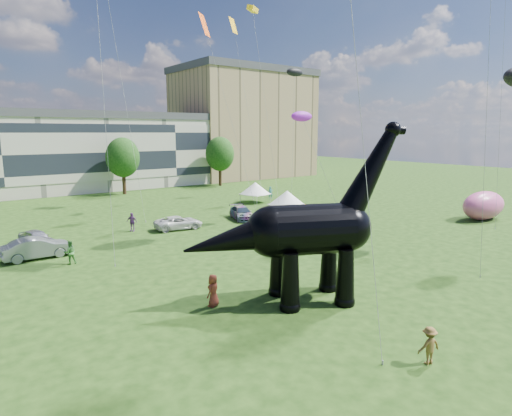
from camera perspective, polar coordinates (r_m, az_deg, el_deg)
ground at (r=22.99m, az=12.58°, el=-15.24°), size 220.00×220.00×0.00m
apartment_block at (r=96.25m, az=-1.64°, el=10.86°), size 28.00×18.00×22.00m
tree_mid_right at (r=70.53m, az=-17.36°, el=6.85°), size 5.20×5.20×9.44m
tree_far_right at (r=78.53m, az=-4.85°, el=7.56°), size 5.20×5.20×9.44m
dinosaur_sculpture at (r=24.61m, az=6.17°, el=-3.32°), size 12.72×7.10×10.74m
car_silver at (r=41.68m, az=-27.21°, el=-3.57°), size 2.73×4.39×1.39m
car_grey at (r=37.53m, az=-27.17°, el=-4.77°), size 5.06×1.79×1.67m
car_white at (r=44.08m, az=-10.28°, el=-1.93°), size 5.13×2.93×1.35m
car_dark at (r=48.34m, az=-1.91°, el=-0.67°), size 3.51×5.29×1.42m
gazebo_near at (r=50.85m, az=4.16°, el=1.37°), size 4.62×4.62×2.90m
gazebo_far at (r=59.69m, az=-0.10°, el=2.66°), size 4.95×4.95×2.85m
inflatable_pink at (r=54.39m, az=28.07°, el=0.30°), size 6.63×3.65×3.21m
visitors at (r=33.13m, az=-8.90°, el=-5.55°), size 47.86×40.14×1.88m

